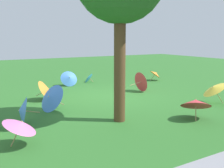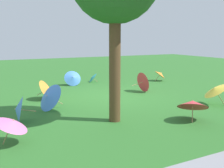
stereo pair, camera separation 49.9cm
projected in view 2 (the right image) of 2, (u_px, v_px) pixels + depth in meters
ground at (109, 96)px, 10.14m from camera, size 40.00×40.00×0.00m
parasol_blue_0 at (18, 109)px, 6.92m from camera, size 0.66×0.78×0.75m
parasol_yellow_0 at (215, 89)px, 8.76m from camera, size 1.11×1.13×0.83m
parasol_orange_0 at (160, 74)px, 13.74m from camera, size 0.81×0.83×0.63m
parasol_pink_1 at (12, 123)px, 5.50m from camera, size 0.94×0.95×0.70m
parasol_blue_1 at (73, 78)px, 12.39m from camera, size 0.84×0.84×0.76m
parasol_orange_3 at (48, 89)px, 9.60m from camera, size 0.89×0.98×0.78m
parasol_red_0 at (144, 82)px, 10.97m from camera, size 0.78×0.85×0.85m
parasol_teal_1 at (92, 77)px, 13.38m from camera, size 0.56×0.66×0.49m
parasol_red_1 at (193, 104)px, 7.13m from camera, size 1.18×1.18×0.74m
parasol_blue_4 at (49, 97)px, 8.14m from camera, size 0.93×1.08×0.87m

